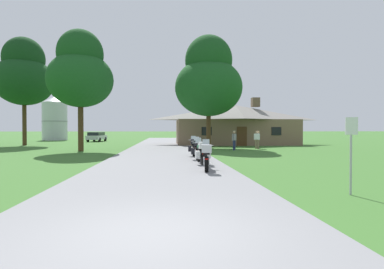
% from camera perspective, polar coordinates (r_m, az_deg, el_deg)
% --- Properties ---
extents(ground_plane, '(500.00, 500.00, 0.00)m').
position_cam_1_polar(ground_plane, '(25.14, -5.48, -3.16)').
color(ground_plane, '#386628').
extents(asphalt_driveway, '(6.40, 80.00, 0.06)m').
position_cam_1_polar(asphalt_driveway, '(23.14, -5.53, -3.44)').
color(asphalt_driveway, slate).
rests_on(asphalt_driveway, ground).
extents(motorcycle_black_nearest_to_camera, '(0.72, 2.08, 1.30)m').
position_cam_1_polar(motorcycle_black_nearest_to_camera, '(13.01, 2.71, -4.27)').
color(motorcycle_black_nearest_to_camera, black).
rests_on(motorcycle_black_nearest_to_camera, asphalt_driveway).
extents(motorcycle_green_second_in_row, '(0.76, 2.08, 1.30)m').
position_cam_1_polar(motorcycle_green_second_in_row, '(15.46, 1.78, -3.48)').
color(motorcycle_green_second_in_row, black).
rests_on(motorcycle_green_second_in_row, asphalt_driveway).
extents(motorcycle_white_third_in_row, '(0.79, 2.08, 1.30)m').
position_cam_1_polar(motorcycle_white_third_in_row, '(17.85, 0.97, -2.88)').
color(motorcycle_white_third_in_row, black).
rests_on(motorcycle_white_third_in_row, asphalt_driveway).
extents(motorcycle_green_farthest_in_row, '(0.79, 2.08, 1.30)m').
position_cam_1_polar(motorcycle_green_farthest_in_row, '(20.06, 0.31, -2.46)').
color(motorcycle_green_farthest_in_row, black).
rests_on(motorcycle_green_farthest_in_row, asphalt_driveway).
extents(stone_lodge, '(14.66, 6.94, 5.62)m').
position_cam_1_polar(stone_lodge, '(36.67, 8.09, 1.93)').
color(stone_lodge, brown).
rests_on(stone_lodge, ground).
extents(bystander_white_shirt_near_lodge, '(0.54, 0.29, 1.67)m').
position_cam_1_polar(bystander_white_shirt_near_lodge, '(28.78, 12.08, -0.80)').
color(bystander_white_shirt_near_lodge, '#75664C').
rests_on(bystander_white_shirt_near_lodge, ground).
extents(bystander_white_shirt_beside_signpost, '(0.29, 0.54, 1.67)m').
position_cam_1_polar(bystander_white_shirt_beside_signpost, '(29.09, 12.36, -0.78)').
color(bystander_white_shirt_beside_signpost, '#75664C').
rests_on(bystander_white_shirt_beside_signpost, ground).
extents(bystander_gray_shirt_by_tree, '(0.41, 0.42, 1.69)m').
position_cam_1_polar(bystander_gray_shirt_by_tree, '(26.51, 7.92, -0.90)').
color(bystander_gray_shirt_by_tree, navy).
rests_on(bystander_gray_shirt_by_tree, ground).
extents(metal_signpost_roadside, '(0.36, 0.06, 2.14)m').
position_cam_1_polar(metal_signpost_roadside, '(9.39, 27.71, -1.92)').
color(metal_signpost_roadside, '#9EA0A5').
rests_on(metal_signpost_roadside, ground).
extents(tree_left_far, '(6.35, 6.35, 12.15)m').
position_cam_1_polar(tree_left_far, '(39.52, -29.01, 9.82)').
color(tree_left_far, '#422D19').
rests_on(tree_left_far, ground).
extents(tree_left_near, '(5.33, 5.33, 10.03)m').
position_cam_1_polar(tree_left_near, '(27.16, -20.22, 10.91)').
color(tree_left_near, '#422D19').
rests_on(tree_left_near, ground).
extents(tree_by_lodge_front, '(6.47, 6.47, 10.84)m').
position_cam_1_polar(tree_by_lodge_front, '(29.68, 3.14, 10.26)').
color(tree_by_lodge_front, '#422D19').
rests_on(tree_by_lodge_front, ground).
extents(metal_silo_distant, '(4.09, 4.09, 7.32)m').
position_cam_1_polar(metal_silo_distant, '(56.16, -24.37, 2.78)').
color(metal_silo_distant, '#B2B7BC').
rests_on(metal_silo_distant, ground).
extents(parked_silver_suv_far_left, '(2.24, 4.75, 1.40)m').
position_cam_1_polar(parked_silver_suv_far_left, '(47.32, -17.47, -0.33)').
color(parked_silver_suv_far_left, '#ADAFB7').
rests_on(parked_silver_suv_far_left, ground).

